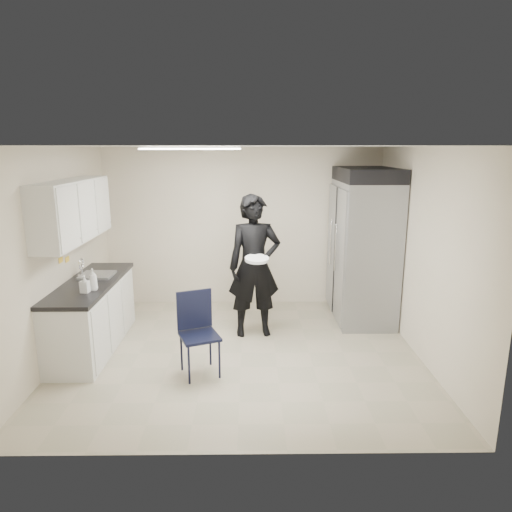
{
  "coord_description": "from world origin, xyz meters",
  "views": [
    {
      "loc": [
        0.13,
        -5.44,
        2.59
      ],
      "look_at": [
        0.19,
        0.2,
        1.24
      ],
      "focal_mm": 32.0,
      "sensor_mm": 36.0,
      "label": 1
    }
  ],
  "objects_px": {
    "lower_counter": "(92,317)",
    "man_tuxedo": "(254,266)",
    "folding_chair": "(200,336)",
    "commercial_fridge": "(363,251)"
  },
  "relations": [
    {
      "from": "commercial_fridge",
      "to": "man_tuxedo",
      "type": "xyz_separation_m",
      "value": [
        -1.65,
        -0.64,
        -0.06
      ]
    },
    {
      "from": "lower_counter",
      "to": "commercial_fridge",
      "type": "xyz_separation_m",
      "value": [
        3.78,
        1.07,
        0.62
      ]
    },
    {
      "from": "commercial_fridge",
      "to": "folding_chair",
      "type": "relative_size",
      "value": 2.23
    },
    {
      "from": "commercial_fridge",
      "to": "man_tuxedo",
      "type": "distance_m",
      "value": 1.77
    },
    {
      "from": "folding_chair",
      "to": "man_tuxedo",
      "type": "xyz_separation_m",
      "value": [
        0.64,
        1.19,
        0.52
      ]
    },
    {
      "from": "lower_counter",
      "to": "man_tuxedo",
      "type": "height_order",
      "value": "man_tuxedo"
    },
    {
      "from": "lower_counter",
      "to": "man_tuxedo",
      "type": "bearing_deg",
      "value": 11.65
    },
    {
      "from": "folding_chair",
      "to": "man_tuxedo",
      "type": "bearing_deg",
      "value": 39.83
    },
    {
      "from": "man_tuxedo",
      "to": "folding_chair",
      "type": "bearing_deg",
      "value": -125.49
    },
    {
      "from": "lower_counter",
      "to": "folding_chair",
      "type": "xyz_separation_m",
      "value": [
        1.48,
        -0.75,
        0.04
      ]
    }
  ]
}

